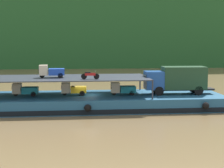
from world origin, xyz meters
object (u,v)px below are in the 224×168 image
mini_truck_lower_aft (25,90)px  mini_truck_upper_mid (51,71)px  mini_truck_lower_fore (123,89)px  motorcycle_upper_port (90,75)px  mini_truck_lower_mid (73,89)px  cargo_barge (86,102)px  covered_lorry (177,79)px

mini_truck_lower_aft → mini_truck_upper_mid: bearing=-2.8°
mini_truck_lower_aft → mini_truck_upper_mid: mini_truck_upper_mid is taller
mini_truck_upper_mid → mini_truck_lower_fore: bearing=-1.0°
motorcycle_upper_port → mini_truck_lower_mid: bearing=127.9°
cargo_barge → mini_truck_lower_fore: bearing=-3.5°
cargo_barge → mini_truck_lower_fore: size_ratio=11.01×
cargo_barge → covered_lorry: (10.18, -0.21, 2.45)m
mini_truck_lower_fore → motorcycle_upper_port: size_ratio=1.45×
covered_lorry → motorcycle_upper_port: bearing=-168.7°
mini_truck_lower_aft → covered_lorry: bearing=-0.8°
cargo_barge → mini_truck_lower_aft: 6.83m
mini_truck_lower_mid → mini_truck_lower_fore: (5.44, -0.31, 0.00)m
motorcycle_upper_port → mini_truck_lower_aft: bearing=162.5°
mini_truck_lower_fore → mini_truck_lower_aft: bearing=178.5°
mini_truck_lower_mid → covered_lorry: bearing=-1.4°
mini_truck_lower_mid → mini_truck_upper_mid: bearing=-175.8°
mini_truck_lower_mid → mini_truck_upper_mid: (-2.38, -0.17, 2.00)m
mini_truck_lower_aft → mini_truck_lower_mid: size_ratio=0.99×
cargo_barge → mini_truck_lower_fore: 4.29m
cargo_barge → mini_truck_lower_aft: bearing=179.7°
mini_truck_lower_fore → mini_truck_upper_mid: 8.07m
mini_truck_lower_fore → motorcycle_upper_port: 4.52m
mini_truck_lower_fore → motorcycle_upper_port: motorcycle_upper_port is taller
cargo_barge → mini_truck_upper_mid: mini_truck_upper_mid is taller
cargo_barge → mini_truck_upper_mid: bearing=-178.3°
cargo_barge → mini_truck_lower_mid: mini_truck_lower_mid is taller
covered_lorry → mini_truck_lower_fore: bearing=-179.7°
mini_truck_lower_mid → motorcycle_upper_port: (1.74, -2.24, 1.74)m
covered_lorry → mini_truck_lower_aft: bearing=179.2°
cargo_barge → mini_truck_lower_mid: 2.01m
mini_truck_lower_fore → mini_truck_lower_mid: bearing=176.7°
mini_truck_lower_aft → mini_truck_lower_fore: bearing=-1.5°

